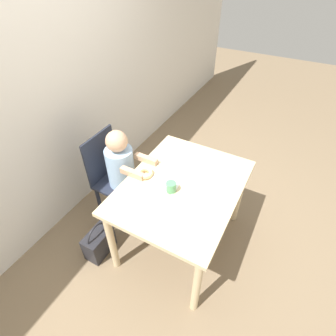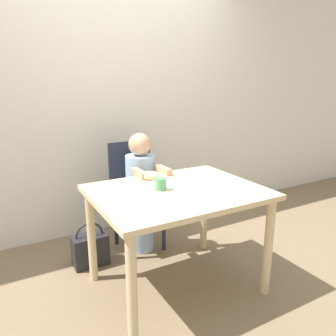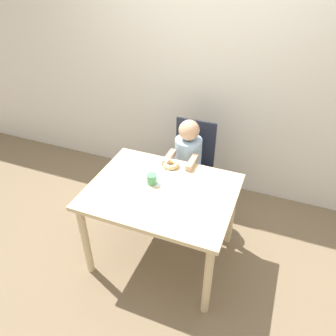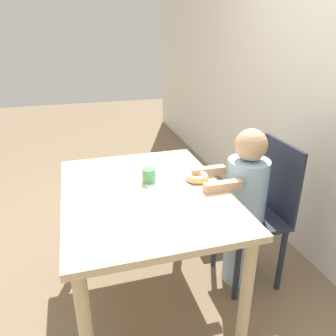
{
  "view_description": "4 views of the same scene",
  "coord_description": "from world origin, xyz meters",
  "views": [
    {
      "loc": [
        -1.35,
        -0.61,
        2.19
      ],
      "look_at": [
        0.0,
        0.13,
        0.86
      ],
      "focal_mm": 28.0,
      "sensor_mm": 36.0,
      "label": 1
    },
    {
      "loc": [
        -1.08,
        -1.8,
        1.45
      ],
      "look_at": [
        0.0,
        0.13,
        0.86
      ],
      "focal_mm": 35.0,
      "sensor_mm": 36.0,
      "label": 2
    },
    {
      "loc": [
        0.77,
        -1.8,
        2.33
      ],
      "look_at": [
        0.0,
        0.13,
        0.86
      ],
      "focal_mm": 35.0,
      "sensor_mm": 36.0,
      "label": 3
    },
    {
      "loc": [
        1.55,
        -0.32,
        1.56
      ],
      "look_at": [
        0.0,
        0.13,
        0.86
      ],
      "focal_mm": 35.0,
      "sensor_mm": 36.0,
      "label": 4
    }
  ],
  "objects": [
    {
      "name": "chair",
      "position": [
        0.01,
        0.73,
        0.49
      ],
      "size": [
        0.39,
        0.37,
        0.94
      ],
      "color": "#232838",
      "rests_on": "ground_plane"
    },
    {
      "name": "donut",
      "position": [
        -0.04,
        0.32,
        0.77
      ],
      "size": [
        0.14,
        0.14,
        0.05
      ],
      "color": "#DBB270",
      "rests_on": "dining_table"
    },
    {
      "name": "dining_table",
      "position": [
        0.0,
        0.0,
        0.64
      ],
      "size": [
        1.13,
        0.87,
        0.74
      ],
      "color": "beige",
      "rests_on": "ground_plane"
    },
    {
      "name": "napkin",
      "position": [
        -0.03,
        0.14,
        0.74
      ],
      "size": [
        0.25,
        0.25,
        0.0
      ],
      "color": "white",
      "rests_on": "dining_table"
    },
    {
      "name": "child_figure",
      "position": [
        0.01,
        0.61,
        0.53
      ],
      "size": [
        0.26,
        0.44,
        1.04
      ],
      "color": "#99BCE0",
      "rests_on": "ground_plane"
    },
    {
      "name": "plate",
      "position": [
        -0.21,
        0.2,
        0.75
      ],
      "size": [
        0.19,
        0.19,
        0.01
      ],
      "color": "white",
      "rests_on": "dining_table"
    },
    {
      "name": "handbag",
      "position": [
        -0.46,
        0.59,
        0.14
      ],
      "size": [
        0.28,
        0.16,
        0.37
      ],
      "color": "#232328",
      "rests_on": "ground_plane"
    },
    {
      "name": "ground_plane",
      "position": [
        0.0,
        0.0,
        0.0
      ],
      "size": [
        12.0,
        12.0,
        0.0
      ],
      "primitive_type": "plane",
      "color": "#7A664C"
    },
    {
      "name": "cup",
      "position": [
        -0.1,
        0.05,
        0.78
      ],
      "size": [
        0.08,
        0.08,
        0.08
      ],
      "color": "#519E66",
      "rests_on": "dining_table"
    }
  ]
}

